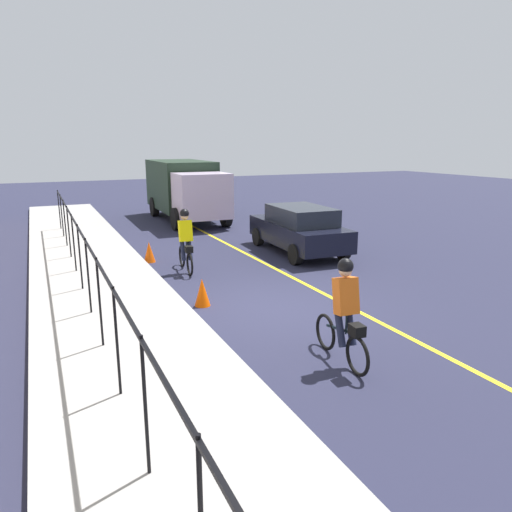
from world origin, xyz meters
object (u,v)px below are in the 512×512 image
(cyclist_follow, at_px, (344,312))
(box_truck_background, at_px, (185,188))
(cyclist_lead, at_px, (186,241))
(traffic_cone_far, at_px, (149,252))
(patrol_sedan, at_px, (299,228))
(traffic_cone_near, at_px, (202,292))

(cyclist_follow, xyz_separation_m, box_truck_background, (15.80, -2.04, 0.64))
(cyclist_follow, bearing_deg, cyclist_lead, 10.22)
(cyclist_follow, relative_size, traffic_cone_far, 2.84)
(cyclist_lead, distance_m, cyclist_follow, 6.77)
(cyclist_lead, relative_size, cyclist_follow, 1.00)
(cyclist_lead, distance_m, box_truck_background, 9.49)
(patrol_sedan, distance_m, traffic_cone_near, 6.03)
(traffic_cone_far, bearing_deg, cyclist_lead, -155.70)
(traffic_cone_near, bearing_deg, patrol_sedan, -51.41)
(cyclist_follow, relative_size, traffic_cone_near, 2.84)
(cyclist_follow, xyz_separation_m, traffic_cone_near, (3.76, 1.21, -0.59))
(patrol_sedan, bearing_deg, box_truck_background, 12.85)
(traffic_cone_near, distance_m, traffic_cone_far, 4.56)
(cyclist_lead, bearing_deg, cyclist_follow, -169.78)
(cyclist_follow, xyz_separation_m, traffic_cone_far, (8.32, 1.40, -0.59))
(traffic_cone_far, bearing_deg, traffic_cone_near, -177.63)
(patrol_sedan, height_order, traffic_cone_far, patrol_sedan)
(box_truck_background, relative_size, traffic_cone_near, 10.52)
(traffic_cone_far, bearing_deg, box_truck_background, -24.70)
(cyclist_lead, xyz_separation_m, traffic_cone_near, (-2.97, 0.53, -0.59))
(cyclist_follow, bearing_deg, patrol_sedan, -20.50)
(cyclist_follow, distance_m, traffic_cone_far, 8.46)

